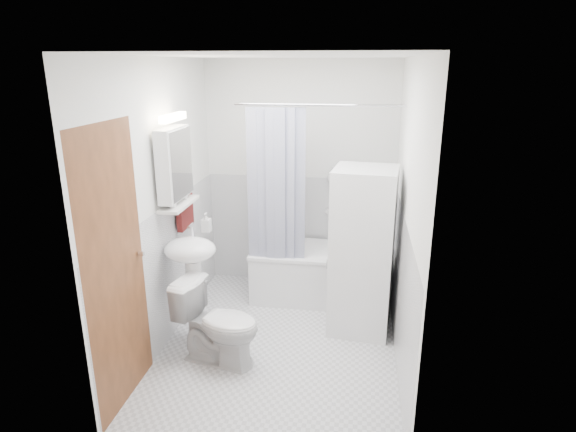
# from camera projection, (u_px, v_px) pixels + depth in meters

# --- Properties ---
(floor) EXTENTS (2.60, 2.60, 0.00)m
(floor) POSITION_uv_depth(u_px,v_px,m) (280.00, 342.00, 4.25)
(floor) COLOR silver
(floor) RESTS_ON ground
(room_walls) EXTENTS (2.60, 2.60, 2.60)m
(room_walls) POSITION_uv_depth(u_px,v_px,m) (280.00, 177.00, 3.80)
(room_walls) COLOR white
(room_walls) RESTS_ON ground
(wainscot) EXTENTS (1.98, 2.58, 2.58)m
(wainscot) POSITION_uv_depth(u_px,v_px,m) (286.00, 266.00, 4.34)
(wainscot) COLOR silver
(wainscot) RESTS_ON ground
(door) EXTENTS (0.05, 2.00, 2.00)m
(door) POSITION_uv_depth(u_px,v_px,m) (141.00, 254.00, 3.56)
(door) COLOR brown
(door) RESTS_ON ground
(bathtub) EXTENTS (1.38, 0.65, 0.53)m
(bathtub) POSITION_uv_depth(u_px,v_px,m) (319.00, 271.00, 4.99)
(bathtub) COLOR white
(bathtub) RESTS_ON ground
(tub_spout) EXTENTS (0.04, 0.12, 0.04)m
(tub_spout) POSITION_uv_depth(u_px,v_px,m) (342.00, 211.00, 5.10)
(tub_spout) COLOR silver
(tub_spout) RESTS_ON room_walls
(curtain_rod) EXTENTS (1.56, 0.02, 0.02)m
(curtain_rod) POSITION_uv_depth(u_px,v_px,m) (320.00, 105.00, 4.22)
(curtain_rod) COLOR silver
(curtain_rod) RESTS_ON room_walls
(shower_curtain) EXTENTS (0.55, 0.02, 1.45)m
(shower_curtain) POSITION_uv_depth(u_px,v_px,m) (276.00, 186.00, 4.51)
(shower_curtain) COLOR #131944
(shower_curtain) RESTS_ON curtain_rod
(sink) EXTENTS (0.44, 0.37, 1.04)m
(sink) POSITION_uv_depth(u_px,v_px,m) (192.00, 266.00, 4.09)
(sink) COLOR white
(sink) RESTS_ON ground
(medicine_cabinet) EXTENTS (0.13, 0.50, 0.71)m
(medicine_cabinet) POSITION_uv_depth(u_px,v_px,m) (174.00, 162.00, 4.00)
(medicine_cabinet) COLOR white
(medicine_cabinet) RESTS_ON room_walls
(shelf) EXTENTS (0.18, 0.54, 0.02)m
(shelf) POSITION_uv_depth(u_px,v_px,m) (179.00, 204.00, 4.11)
(shelf) COLOR silver
(shelf) RESTS_ON room_walls
(shower_caddy) EXTENTS (0.22, 0.06, 0.02)m
(shower_caddy) POSITION_uv_depth(u_px,v_px,m) (348.00, 184.00, 5.00)
(shower_caddy) COLOR silver
(shower_caddy) RESTS_ON room_walls
(towel) EXTENTS (0.07, 0.31, 0.75)m
(towel) POSITION_uv_depth(u_px,v_px,m) (183.00, 187.00, 4.32)
(towel) COLOR #5F2114
(towel) RESTS_ON room_walls
(washer_dryer) EXTENTS (0.59, 0.59, 1.51)m
(washer_dryer) POSITION_uv_depth(u_px,v_px,m) (362.00, 251.00, 4.27)
(washer_dryer) COLOR white
(washer_dryer) RESTS_ON ground
(toilet) EXTENTS (0.76, 0.53, 0.68)m
(toilet) POSITION_uv_depth(u_px,v_px,m) (218.00, 324.00, 3.88)
(toilet) COLOR white
(toilet) RESTS_ON ground
(soap_pump) EXTENTS (0.08, 0.17, 0.08)m
(soap_pump) POSITION_uv_depth(u_px,v_px,m) (206.00, 227.00, 4.30)
(soap_pump) COLOR gray
(soap_pump) RESTS_ON sink
(shelf_bottle) EXTENTS (0.07, 0.18, 0.07)m
(shelf_bottle) POSITION_uv_depth(u_px,v_px,m) (172.00, 203.00, 3.95)
(shelf_bottle) COLOR gray
(shelf_bottle) RESTS_ON shelf
(shelf_cup) EXTENTS (0.10, 0.09, 0.10)m
(shelf_cup) POSITION_uv_depth(u_px,v_px,m) (184.00, 193.00, 4.20)
(shelf_cup) COLOR gray
(shelf_cup) RESTS_ON shelf
(shampoo_a) EXTENTS (0.13, 0.17, 0.13)m
(shampoo_a) POSITION_uv_depth(u_px,v_px,m) (333.00, 177.00, 5.00)
(shampoo_a) COLOR gray
(shampoo_a) RESTS_ON shower_caddy
(shampoo_b) EXTENTS (0.08, 0.21, 0.08)m
(shampoo_b) POSITION_uv_depth(u_px,v_px,m) (344.00, 179.00, 4.99)
(shampoo_b) COLOR navy
(shampoo_b) RESTS_ON shower_caddy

